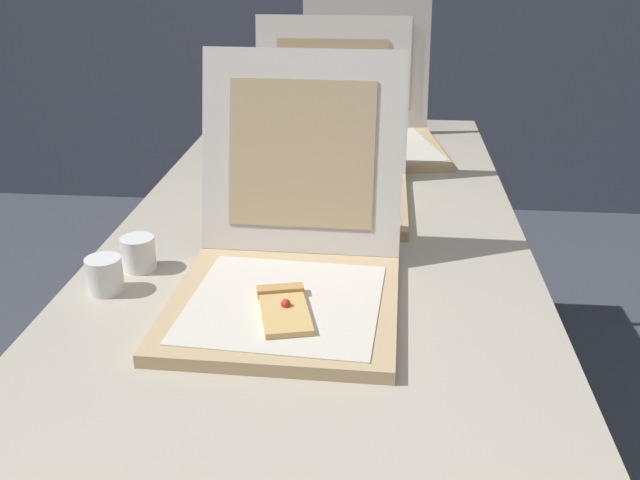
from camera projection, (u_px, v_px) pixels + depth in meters
The scene contains 6 objects.
table at pixel (317, 258), 1.49m from camera, with size 0.87×2.02×0.72m.
pizza_box_front at pixel (288, 268), 1.21m from camera, with size 0.39×0.49×0.39m.
pizza_box_middle at pixel (324, 176), 1.66m from camera, with size 0.38×0.44×0.40m.
pizza_box_back at pixel (372, 129), 2.04m from camera, with size 0.44×0.47×0.40m.
cup_white_near_left at pixel (105, 275), 1.24m from camera, with size 0.06×0.06×0.06m, color white.
cup_white_near_center at pixel (138, 253), 1.32m from camera, with size 0.06×0.06×0.06m, color white.
Camera 1 is at (0.13, -0.79, 1.31)m, focal length 39.63 mm.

